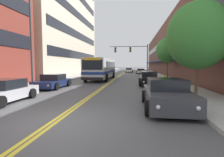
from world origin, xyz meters
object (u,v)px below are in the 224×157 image
at_px(city_bus, 102,68).
at_px(street_tree_right_mid, 168,50).
at_px(street_tree_right_near, 198,36).
at_px(car_silver_parked_left_near, 4,92).
at_px(street_lamp_left_near, 34,26).
at_px(car_navy_parked_left_far, 53,81).
at_px(car_white_moving_lead, 129,70).
at_px(car_black_parked_right_far, 149,79).
at_px(traffic_signal_mast, 134,53).
at_px(car_champagne_parked_right_mid, 141,71).
at_px(car_dark_grey_parked_right_foreground, 167,95).
at_px(car_slate_blue_parked_left_mid, 100,72).
at_px(fire_hydrant, 164,79).

distance_m(city_bus, street_tree_right_mid, 9.60).
height_order(street_tree_right_near, street_tree_right_mid, street_tree_right_near).
height_order(car_silver_parked_left_near, street_lamp_left_near, street_lamp_left_near).
bearing_deg(car_navy_parked_left_far, city_bus, 75.42).
xyz_separation_m(street_lamp_left_near, street_tree_right_mid, (12.43, 12.17, -1.03)).
height_order(car_white_moving_lead, street_tree_right_near, street_tree_right_near).
bearing_deg(car_black_parked_right_far, traffic_signal_mast, 96.53).
height_order(city_bus, street_lamp_left_near, street_lamp_left_near).
bearing_deg(street_tree_right_near, car_white_moving_lead, 98.15).
height_order(city_bus, traffic_signal_mast, traffic_signal_mast).
distance_m(car_champagne_parked_right_mid, street_tree_right_near, 31.87).
distance_m(car_dark_grey_parked_right_foreground, car_champagne_parked_right_mid, 34.41).
height_order(car_slate_blue_parked_left_mid, car_navy_parked_left_far, car_slate_blue_parked_left_mid).
bearing_deg(car_black_parked_right_far, car_slate_blue_parked_left_mid, 116.27).
relative_size(city_bus, car_slate_blue_parked_left_mid, 2.68).
xyz_separation_m(street_lamp_left_near, street_tree_right_near, (11.68, -1.80, -1.29)).
relative_size(car_navy_parked_left_far, car_dark_grey_parked_right_foreground, 0.97).
distance_m(car_slate_blue_parked_left_mid, car_white_moving_lead, 14.34).
distance_m(car_navy_parked_left_far, street_lamp_left_near, 4.94).
xyz_separation_m(traffic_signal_mast, street_lamp_left_near, (-7.66, -19.80, 0.94)).
height_order(city_bus, car_dark_grey_parked_right_foreground, city_bus).
bearing_deg(city_bus, car_navy_parked_left_far, -104.58).
height_order(car_dark_grey_parked_right_foreground, car_champagne_parked_right_mid, car_dark_grey_parked_right_foreground).
relative_size(city_bus, fire_hydrant, 13.38).
height_order(car_dark_grey_parked_right_foreground, car_black_parked_right_far, car_dark_grey_parked_right_foreground).
relative_size(street_tree_right_mid, fire_hydrant, 6.64).
distance_m(car_champagne_parked_right_mid, traffic_signal_mast, 10.80).
distance_m(street_tree_right_near, street_tree_right_mid, 13.99).
height_order(car_slate_blue_parked_left_mid, car_dark_grey_parked_right_foreground, car_dark_grey_parked_right_foreground).
xyz_separation_m(car_navy_parked_left_far, fire_hydrant, (10.39, 3.44, 0.02)).
relative_size(city_bus, car_navy_parked_left_far, 2.62).
xyz_separation_m(city_bus, car_white_moving_lead, (3.13, 24.09, -1.08)).
xyz_separation_m(car_navy_parked_left_far, street_tree_right_near, (11.13, -3.61, 3.27)).
height_order(car_slate_blue_parked_left_mid, fire_hydrant, car_slate_blue_parked_left_mid).
bearing_deg(car_black_parked_right_far, car_navy_parked_left_far, -159.80).
bearing_deg(car_dark_grey_parked_right_foreground, street_lamp_left_near, 154.04).
distance_m(car_navy_parked_left_far, car_white_moving_lead, 34.58).
bearing_deg(car_black_parked_right_far, car_silver_parked_left_near, -133.32).
xyz_separation_m(car_navy_parked_left_far, street_tree_right_mid, (11.88, 10.36, 3.53)).
distance_m(car_white_moving_lead, street_tree_right_mid, 24.78).
relative_size(city_bus, car_champagne_parked_right_mid, 2.35).
xyz_separation_m(city_bus, traffic_signal_mast, (4.50, 7.98, 2.55)).
relative_size(car_dark_grey_parked_right_foreground, car_champagne_parked_right_mid, 0.92).
relative_size(car_dark_grey_parked_right_foreground, street_tree_right_mid, 0.79).
xyz_separation_m(car_dark_grey_parked_right_foreground, car_black_parked_right_far, (-0.08, 9.63, -0.03)).
bearing_deg(car_white_moving_lead, street_tree_right_mid, -75.48).
bearing_deg(street_tree_right_mid, car_silver_parked_left_near, -125.81).
distance_m(street_lamp_left_near, street_tree_right_near, 11.89).
bearing_deg(street_lamp_left_near, car_white_moving_lead, 80.08).
relative_size(car_champagne_parked_right_mid, street_tree_right_near, 0.85).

